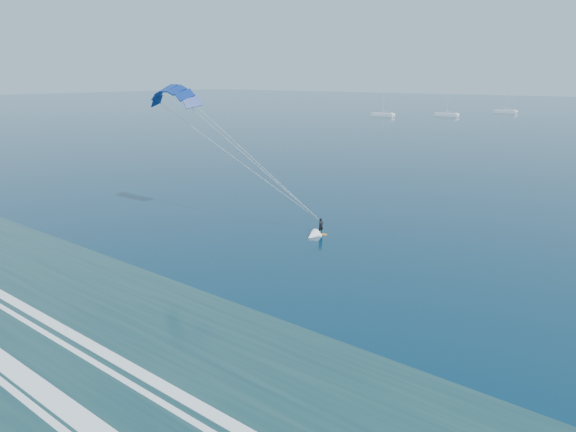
% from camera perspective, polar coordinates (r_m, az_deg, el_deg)
% --- Properties ---
extents(kitesurfer_rig, '(20.31, 7.76, 15.52)m').
position_cam_1_polar(kitesurfer_rig, '(52.07, -5.11, 7.04)').
color(kitesurfer_rig, orange).
rests_on(kitesurfer_rig, ground).
extents(sailboat_0, '(9.46, 2.40, 12.76)m').
position_cam_1_polar(sailboat_0, '(210.02, 10.49, 11.04)').
color(sailboat_0, white).
rests_on(sailboat_0, ground).
extents(sailboat_1, '(9.28, 2.40, 12.66)m').
position_cam_1_polar(sailboat_1, '(215.61, 17.21, 10.73)').
color(sailboat_1, white).
rests_on(sailboat_1, ground).
extents(sailboat_2, '(9.32, 2.40, 12.48)m').
position_cam_1_polar(sailboat_2, '(243.60, 22.98, 10.66)').
color(sailboat_2, white).
rests_on(sailboat_2, ground).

